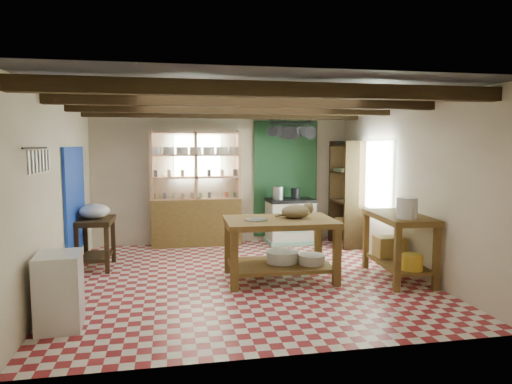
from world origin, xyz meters
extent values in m
cube|color=maroon|center=(0.00, 0.00, -0.01)|extent=(5.00, 5.00, 0.02)
cube|color=#45454A|center=(0.00, 0.00, 2.60)|extent=(5.00, 5.00, 0.02)
cube|color=beige|center=(0.00, 2.50, 1.30)|extent=(5.00, 0.04, 2.60)
cube|color=beige|center=(0.00, -2.50, 1.30)|extent=(5.00, 0.04, 2.60)
cube|color=beige|center=(-2.50, 0.00, 1.30)|extent=(0.04, 5.00, 2.60)
cube|color=beige|center=(2.50, 0.00, 1.30)|extent=(0.04, 5.00, 2.60)
cube|color=#352512|center=(0.00, 0.00, 2.48)|extent=(5.00, 3.80, 0.15)
cube|color=#1639AA|center=(-2.47, 0.90, 1.10)|extent=(0.04, 1.40, 1.60)
cube|color=#1B4324|center=(1.25, 2.47, 1.25)|extent=(1.30, 0.04, 2.30)
cube|color=beige|center=(-0.50, 2.48, 1.70)|extent=(0.90, 0.02, 0.80)
cube|color=beige|center=(2.48, 1.00, 1.40)|extent=(0.02, 1.30, 1.20)
cube|color=black|center=(-2.44, -1.20, 1.78)|extent=(0.06, 0.90, 0.28)
cube|color=black|center=(1.25, 2.05, 2.18)|extent=(0.86, 0.12, 0.36)
cube|color=tan|center=(-0.55, 2.31, 1.10)|extent=(1.70, 0.34, 2.20)
cube|color=#352512|center=(2.28, 1.80, 1.00)|extent=(0.40, 0.86, 2.00)
cube|color=brown|center=(0.48, -0.15, 0.44)|extent=(1.58, 1.08, 0.88)
cube|color=beige|center=(1.27, 2.15, 0.44)|extent=(0.92, 0.64, 0.88)
cube|color=#352512|center=(-2.20, 0.96, 0.40)|extent=(0.56, 0.79, 0.79)
cube|color=silver|center=(-2.22, -1.41, 0.40)|extent=(0.48, 0.56, 0.80)
cube|color=brown|center=(2.18, -0.43, 0.47)|extent=(0.76, 1.36, 0.94)
ellipsoid|color=#927F55|center=(0.74, -0.11, 0.97)|extent=(0.47, 0.38, 0.19)
cylinder|color=#9B9CA2|center=(0.13, -0.19, 0.89)|extent=(0.34, 0.34, 0.02)
cylinder|color=silver|center=(0.54, -0.10, 0.31)|extent=(0.47, 0.47, 0.16)
cylinder|color=silver|center=(0.93, -0.27, 0.30)|extent=(0.39, 0.39, 0.13)
cylinder|color=#9B9CA2|center=(1.02, 2.14, 1.00)|extent=(0.22, 0.22, 0.24)
cylinder|color=black|center=(1.37, 2.15, 0.98)|extent=(0.17, 0.17, 0.21)
ellipsoid|color=silver|center=(-2.20, 0.96, 0.91)|extent=(0.48, 0.48, 0.23)
cylinder|color=silver|center=(2.10, -0.78, 1.08)|extent=(0.30, 0.30, 0.28)
cube|color=#A68843|center=(2.21, -0.13, 0.40)|extent=(0.46, 0.38, 0.30)
cylinder|color=gold|center=(2.14, -0.88, 0.35)|extent=(0.31, 0.31, 0.21)
camera|label=1|loc=(-1.07, -6.39, 1.94)|focal=32.00mm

